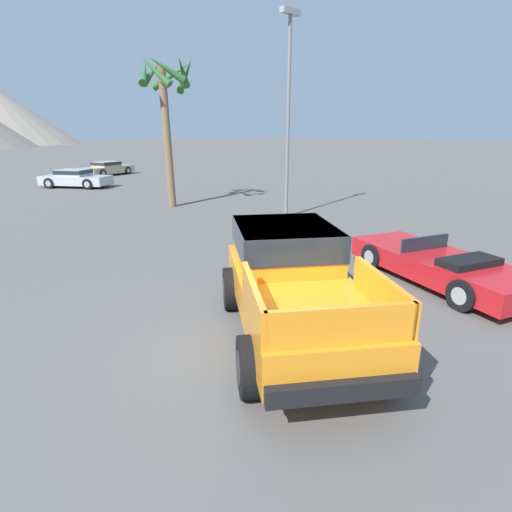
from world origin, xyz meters
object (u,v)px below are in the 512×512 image
orange_pickup_truck (291,276)px  parked_car_tan (107,168)px  red_convertible_car (439,265)px  palm_tree_tall (167,96)px  parked_car_silver (75,178)px  street_lamp_post (288,99)px

orange_pickup_truck → parked_car_tan: 29.63m
red_convertible_car → parked_car_tan: (3.73, 29.16, 0.14)m
red_convertible_car → palm_tree_tall: palm_tree_tall is taller
parked_car_tan → parked_car_silver: bearing=-58.0°
orange_pickup_truck → parked_car_tan: bearing=107.2°
parked_car_silver → street_lamp_post: size_ratio=0.57×
parked_car_tan → red_convertible_car: bearing=-28.3°
orange_pickup_truck → red_convertible_car: bearing=24.4°
parked_car_tan → palm_tree_tall: bearing=-32.5°
parked_car_silver → orange_pickup_truck: bearing=42.3°
street_lamp_post → palm_tree_tall: street_lamp_post is taller
parked_car_tan → palm_tree_tall: size_ratio=0.71×
parked_car_silver → street_lamp_post: bearing=64.4°
palm_tree_tall → red_convertible_car: bearing=-92.0°
orange_pickup_truck → palm_tree_tall: (4.86, 12.44, 3.91)m
street_lamp_post → palm_tree_tall: (-2.31, 5.30, 0.29)m
palm_tree_tall → parked_car_silver: bearing=96.7°
red_convertible_car → parked_car_silver: size_ratio=1.08×
orange_pickup_truck → palm_tree_tall: 13.91m
palm_tree_tall → parked_car_tan: bearing=78.5°
orange_pickup_truck → street_lamp_post: size_ratio=0.65×
street_lamp_post → red_convertible_car: bearing=-109.6°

